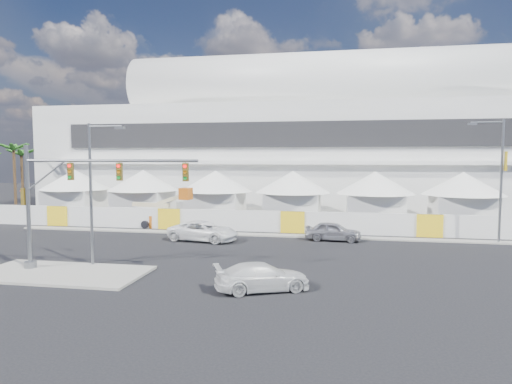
% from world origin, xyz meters
% --- Properties ---
extents(ground, '(160.00, 160.00, 0.00)m').
position_xyz_m(ground, '(0.00, 0.00, 0.00)').
color(ground, black).
rests_on(ground, ground).
extents(median_island, '(10.00, 5.00, 0.15)m').
position_xyz_m(median_island, '(-6.00, -3.00, 0.07)').
color(median_island, gray).
rests_on(median_island, ground).
extents(far_curb, '(80.00, 1.20, 0.12)m').
position_xyz_m(far_curb, '(20.00, 12.50, 0.06)').
color(far_curb, gray).
rests_on(far_curb, ground).
extents(stadium, '(80.00, 24.80, 21.98)m').
position_xyz_m(stadium, '(8.71, 41.50, 9.45)').
color(stadium, silver).
rests_on(stadium, ground).
extents(tent_row, '(53.40, 8.40, 5.40)m').
position_xyz_m(tent_row, '(0.50, 24.00, 3.15)').
color(tent_row, white).
rests_on(tent_row, ground).
extents(hoarding_fence, '(70.00, 0.25, 2.00)m').
position_xyz_m(hoarding_fence, '(6.00, 14.50, 1.00)').
color(hoarding_fence, silver).
rests_on(hoarding_fence, ground).
extents(palm_cluster, '(10.60, 10.60, 8.55)m').
position_xyz_m(palm_cluster, '(-33.46, 29.50, 6.88)').
color(palm_cluster, '#47331E').
rests_on(palm_cluster, ground).
extents(sedan_silver, '(2.19, 4.77, 1.58)m').
position_xyz_m(sedan_silver, '(9.75, 11.18, 0.79)').
color(sedan_silver, '#A9A8AD').
rests_on(sedan_silver, ground).
extents(pickup_curb, '(3.68, 6.27, 1.64)m').
position_xyz_m(pickup_curb, '(-0.92, 9.12, 0.82)').
color(pickup_curb, white).
rests_on(pickup_curb, ground).
extents(pickup_near, '(3.91, 5.40, 1.45)m').
position_xyz_m(pickup_near, '(6.34, -3.96, 0.73)').
color(pickup_near, silver).
rests_on(pickup_near, ground).
extents(lot_car_a, '(3.32, 4.45, 1.40)m').
position_xyz_m(lot_car_a, '(18.74, 18.77, 0.70)').
color(lot_car_a, silver).
rests_on(lot_car_a, ground).
extents(traffic_mast, '(11.29, 0.74, 7.59)m').
position_xyz_m(traffic_mast, '(-6.19, -2.34, 4.43)').
color(traffic_mast, slate).
rests_on(traffic_mast, median_island).
extents(streetlight_median, '(2.48, 0.25, 8.96)m').
position_xyz_m(streetlight_median, '(-5.00, -0.80, 5.29)').
color(streetlight_median, slate).
rests_on(streetlight_median, median_island).
extents(streetlight_curb, '(2.96, 0.67, 10.00)m').
position_xyz_m(streetlight_curb, '(22.79, 12.50, 5.80)').
color(streetlight_curb, slate).
rests_on(streetlight_curb, ground).
extents(boom_lift, '(8.10, 2.56, 4.02)m').
position_xyz_m(boom_lift, '(-8.83, 15.60, 1.08)').
color(boom_lift, '#BA5711').
rests_on(boom_lift, ground).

